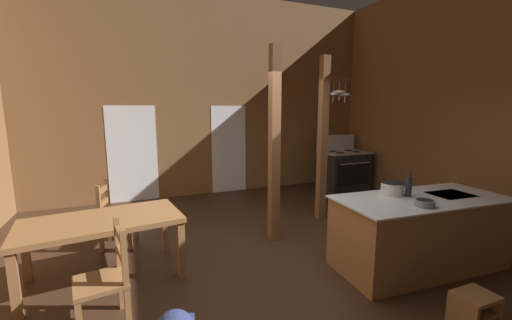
% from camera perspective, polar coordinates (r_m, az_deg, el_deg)
% --- Properties ---
extents(ground_plane, '(8.62, 8.14, 0.10)m').
position_cam_1_polar(ground_plane, '(4.42, 5.24, -18.12)').
color(ground_plane, '#382316').
extents(wall_back, '(8.62, 0.14, 4.53)m').
position_cam_1_polar(wall_back, '(7.44, -8.16, 11.35)').
color(wall_back, brown).
rests_on(wall_back, ground_plane).
extents(wall_right, '(0.14, 8.14, 4.53)m').
position_cam_1_polar(wall_right, '(6.78, 37.47, 9.79)').
color(wall_right, brown).
rests_on(wall_right, ground_plane).
extents(glazed_door_back_left, '(1.00, 0.01, 2.05)m').
position_cam_1_polar(glazed_door_back_left, '(7.20, -21.49, 0.98)').
color(glazed_door_back_left, white).
rests_on(glazed_door_back_left, ground_plane).
extents(glazed_panel_back_right, '(0.84, 0.01, 2.05)m').
position_cam_1_polar(glazed_panel_back_right, '(7.53, -4.93, 1.94)').
color(glazed_panel_back_right, white).
rests_on(glazed_panel_back_right, ground_plane).
extents(kitchen_island, '(2.21, 1.09, 0.90)m').
position_cam_1_polar(kitchen_island, '(4.54, 27.49, -11.53)').
color(kitchen_island, olive).
rests_on(kitchen_island, ground_plane).
extents(stove_range, '(1.15, 0.83, 1.32)m').
position_cam_1_polar(stove_range, '(8.18, 15.61, -1.64)').
color(stove_range, black).
rests_on(stove_range, ground_plane).
extents(support_post_with_pot_rack, '(0.59, 0.24, 2.88)m').
position_cam_1_polar(support_post_with_pot_rack, '(5.70, 12.31, 4.70)').
color(support_post_with_pot_rack, brown).
rests_on(support_post_with_pot_rack, ground_plane).
extents(support_post_center, '(0.14, 0.14, 2.88)m').
position_cam_1_polar(support_post_center, '(4.63, 3.34, 2.55)').
color(support_post_center, brown).
rests_on(support_post_center, ground_plane).
extents(step_stool, '(0.36, 0.28, 0.30)m').
position_cam_1_polar(step_stool, '(3.78, 34.86, -20.98)').
color(step_stool, olive).
rests_on(step_stool, ground_plane).
extents(dining_table, '(1.80, 1.11, 0.74)m').
position_cam_1_polar(dining_table, '(4.08, -26.09, -10.73)').
color(dining_table, olive).
rests_on(dining_table, ground_plane).
extents(ladderback_chair_near_window, '(0.53, 0.53, 0.95)m').
position_cam_1_polar(ladderback_chair_near_window, '(5.05, -24.31, -9.18)').
color(ladderback_chair_near_window, olive).
rests_on(ladderback_chair_near_window, ground_plane).
extents(ladderback_chair_by_post, '(0.50, 0.50, 0.95)m').
position_cam_1_polar(ladderback_chair_by_post, '(3.34, -25.48, -18.85)').
color(ladderback_chair_by_post, olive).
rests_on(ladderback_chair_by_post, ground_plane).
extents(stockpot_on_counter, '(0.35, 0.28, 0.16)m').
position_cam_1_polar(stockpot_on_counter, '(4.36, 23.49, -4.76)').
color(stockpot_on_counter, silver).
rests_on(stockpot_on_counter, kitchen_island).
extents(mixing_bowl_on_counter, '(0.21, 0.21, 0.08)m').
position_cam_1_polar(mixing_bowl_on_counter, '(4.02, 28.27, -6.91)').
color(mixing_bowl_on_counter, slate).
rests_on(mixing_bowl_on_counter, kitchen_island).
extents(bottle_tall_on_counter, '(0.07, 0.07, 0.33)m').
position_cam_1_polar(bottle_tall_on_counter, '(4.34, 25.97, -4.31)').
color(bottle_tall_on_counter, '#1E2328').
rests_on(bottle_tall_on_counter, kitchen_island).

